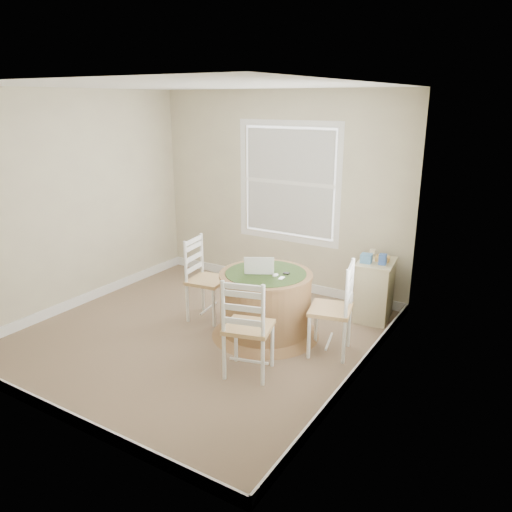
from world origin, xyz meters
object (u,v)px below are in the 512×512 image
Objects in this scene: chair_near at (249,327)px; corner_chest at (374,290)px; chair_right at (331,309)px; chair_left at (208,280)px; round_table at (266,301)px; laptop at (259,270)px.

chair_near is 1.34× the size of corner_chest.
chair_near and chair_right have the same top height.
chair_left is 1.34× the size of corner_chest.
laptop is (-0.07, -0.02, 0.35)m from round_table.
corner_chest is at bearing -160.86° from laptop.
chair_left is (-0.79, 0.02, 0.09)m from round_table.
chair_left is 1.00× the size of chair_near.
chair_near is 0.90m from chair_right.
chair_left and chair_near have the same top height.
chair_near is 0.88m from laptop.
laptop is at bearing -139.00° from corner_chest.
round_table is 1.67× the size of corner_chest.
chair_near is 1.00× the size of chair_right.
round_table is 0.83m from chair_near.
chair_left is 2.36× the size of laptop.
chair_near reaches higher than round_table.
chair_left reaches higher than laptop.
round_table is at bearing -137.32° from corner_chest.
round_table is 1.34m from corner_chest.
corner_chest is (0.94, 1.05, -0.39)m from laptop.
chair_near is (1.07, -0.80, 0.00)m from chair_left.
chair_near is at bearing -78.39° from round_table.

